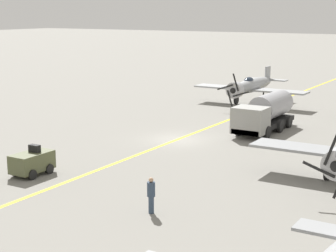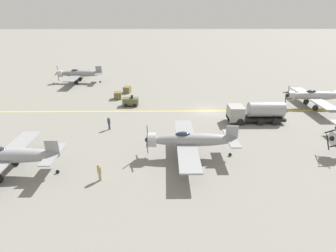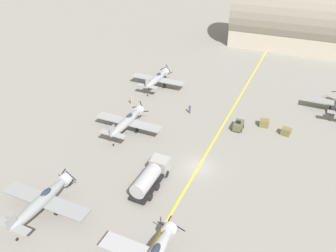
# 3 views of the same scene
# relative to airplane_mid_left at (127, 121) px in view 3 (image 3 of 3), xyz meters

# --- Properties ---
(ground_plane) EXTENTS (400.00, 400.00, 0.00)m
(ground_plane) POSITION_rel_airplane_mid_left_xyz_m (14.17, -4.08, -2.01)
(ground_plane) COLOR gray
(taxiway_stripe) EXTENTS (0.30, 160.00, 0.01)m
(taxiway_stripe) POSITION_rel_airplane_mid_left_xyz_m (14.17, -4.08, -2.01)
(taxiway_stripe) COLOR yellow
(taxiway_stripe) RESTS_ON ground
(airplane_mid_left) EXTENTS (12.00, 9.98, 3.73)m
(airplane_mid_left) POSITION_rel_airplane_mid_left_xyz_m (0.00, 0.00, 0.00)
(airplane_mid_left) COLOR gray
(airplane_mid_left) RESTS_ON ground
(airplane_near_left) EXTENTS (12.00, 9.98, 3.65)m
(airplane_near_left) POSITION_rel_airplane_mid_left_xyz_m (0.09, -20.05, 0.00)
(airplane_near_left) COLOR gray
(airplane_near_left) RESTS_ON ground
(airplane_far_left) EXTENTS (12.00, 9.98, 3.65)m
(airplane_far_left) POSITION_rel_airplane_mid_left_xyz_m (-3.15, 17.87, 0.00)
(airplane_far_left) COLOR gray
(airplane_far_left) RESTS_ON ground
(fuel_tanker) EXTENTS (2.68, 8.00, 2.98)m
(fuel_tanker) POSITION_rel_airplane_mid_left_xyz_m (9.62, -10.34, -0.50)
(fuel_tanker) COLOR black
(fuel_tanker) RESTS_ON ground
(tow_tractor) EXTENTS (1.57, 2.60, 1.79)m
(tow_tractor) POSITION_rel_airplane_mid_left_xyz_m (16.87, 8.43, -1.22)
(tow_tractor) COLOR #515638
(tow_tractor) RESTS_ON ground
(ground_crew_walking) EXTENTS (0.39, 0.39, 1.80)m
(ground_crew_walking) POSITION_rel_airplane_mid_left_xyz_m (7.27, 10.18, -1.03)
(ground_crew_walking) COLOR #334256
(ground_crew_walking) RESTS_ON ground
(ground_crew_inspecting) EXTENTS (0.38, 0.38, 1.76)m
(ground_crew_inspecting) POSITION_rel_airplane_mid_left_xyz_m (-4.37, 8.81, -1.05)
(ground_crew_inspecting) COLOR tan
(ground_crew_inspecting) RESTS_ON ground
(supply_crate_by_tanker) EXTENTS (1.66, 1.44, 1.27)m
(supply_crate_by_tanker) POSITION_rel_airplane_mid_left_xyz_m (20.73, 11.23, -1.38)
(supply_crate_by_tanker) COLOR brown
(supply_crate_by_tanker) RESTS_ON ground
(supply_crate_mid_lane) EXTENTS (1.65, 1.45, 1.21)m
(supply_crate_mid_lane) POSITION_rel_airplane_mid_left_xyz_m (24.53, 10.04, -1.41)
(supply_crate_mid_lane) COLOR brown
(supply_crate_mid_lane) RESTS_ON ground
(hangar) EXTENTS (34.32, 18.46, 18.46)m
(hangar) POSITION_rel_airplane_mid_left_xyz_m (20.23, 59.31, 5.06)
(hangar) COLOR #B2A893
(hangar) RESTS_ON ground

